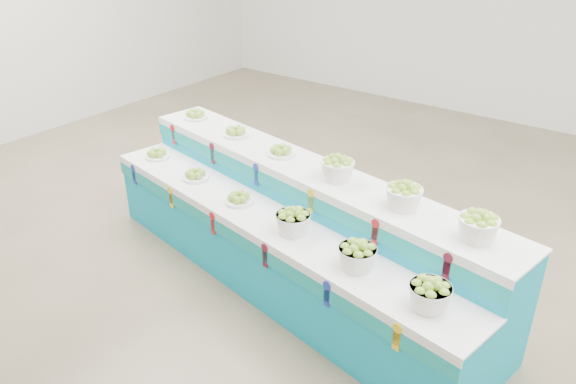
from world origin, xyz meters
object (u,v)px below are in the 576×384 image
object	(u,v)px
plate_upper_mid	(236,131)
basket_upper_right	(478,226)
display_stand	(288,229)
basket_lower_left	(293,221)

from	to	relation	value
plate_upper_mid	basket_upper_right	distance (m)	2.60
plate_upper_mid	basket_upper_right	bearing A→B (deg)	-10.32
display_stand	plate_upper_mid	bearing A→B (deg)	166.17
basket_lower_left	basket_upper_right	size ratio (longest dim) A/B	1.00
basket_upper_right	basket_lower_left	bearing A→B (deg)	-168.88
basket_lower_left	plate_upper_mid	size ratio (longest dim) A/B	1.10
display_stand	basket_lower_left	world-z (taller)	display_stand
plate_upper_mid	basket_upper_right	world-z (taller)	basket_upper_right
display_stand	basket_lower_left	size ratio (longest dim) A/B	14.61
display_stand	plate_upper_mid	xyz separation A→B (m)	(-0.95, 0.43, 0.56)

